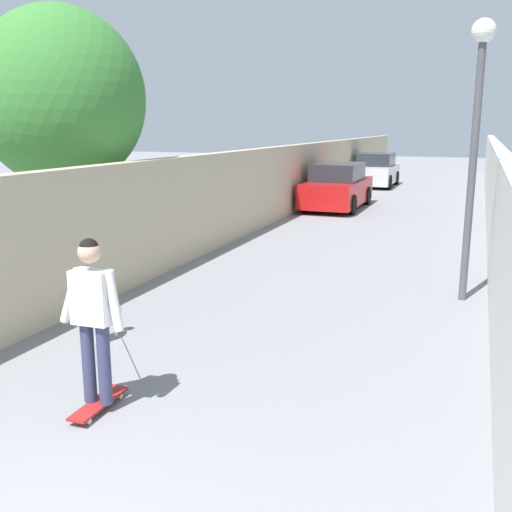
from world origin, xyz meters
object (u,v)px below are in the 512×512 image
(car_far, at_px, (376,171))
(person_skateboarder, at_px, (93,308))
(car_near, at_px, (337,187))
(skateboard, at_px, (99,403))
(tree_left_mid, at_px, (61,99))
(lamp_post, at_px, (477,113))
(dog, at_px, (107,319))

(car_far, bearing_deg, person_skateboarder, -177.20)
(car_far, bearing_deg, car_near, -180.00)
(skateboard, bearing_deg, person_skateboarder, -165.96)
(car_near, bearing_deg, skateboard, -175.75)
(car_far, bearing_deg, tree_left_mid, 171.49)
(tree_left_mid, relative_size, lamp_post, 1.13)
(skateboard, relative_size, person_skateboarder, 0.48)
(skateboard, relative_size, car_near, 0.19)
(tree_left_mid, relative_size, car_near, 1.17)
(tree_left_mid, bearing_deg, car_near, -14.61)
(skateboard, height_order, car_far, car_far)
(tree_left_mid, relative_size, person_skateboarder, 2.94)
(tree_left_mid, xyz_separation_m, lamp_post, (0.73, -7.19, -0.30))
(lamp_post, xyz_separation_m, car_far, (17.79, 4.42, -2.26))
(skateboard, relative_size, dog, 0.39)
(dog, height_order, car_near, car_near)
(dog, bearing_deg, car_far, 0.09)
(tree_left_mid, xyz_separation_m, dog, (-2.86, -2.81, -3.00))
(lamp_post, xyz_separation_m, skateboard, (-5.32, 3.29, -2.91))
(person_skateboarder, xyz_separation_m, dog, (1.72, 1.10, -0.79))
(dog, bearing_deg, car_near, 0.14)
(car_far, bearing_deg, skateboard, -177.20)
(lamp_post, bearing_deg, car_near, 24.05)
(dog, bearing_deg, skateboard, -147.55)
(person_skateboarder, xyz_separation_m, car_near, (15.22, 1.13, -0.35))
(tree_left_mid, bearing_deg, lamp_post, -84.20)
(dog, relative_size, car_far, 0.54)
(tree_left_mid, height_order, car_far, tree_left_mid)
(tree_left_mid, height_order, car_near, tree_left_mid)
(person_skateboarder, relative_size, dog, 0.82)
(tree_left_mid, xyz_separation_m, car_near, (10.63, -2.77, -2.56))
(lamp_post, height_order, car_near, lamp_post)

